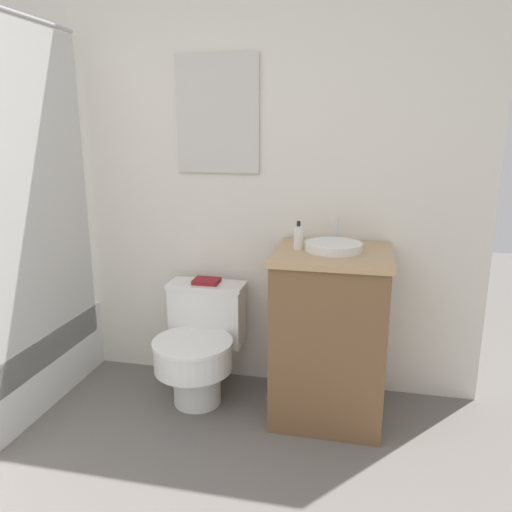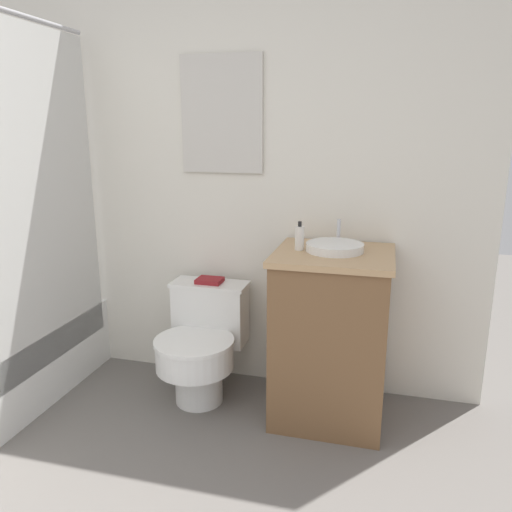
{
  "view_description": "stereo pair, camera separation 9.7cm",
  "coord_description": "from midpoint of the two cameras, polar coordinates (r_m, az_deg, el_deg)",
  "views": [
    {
      "loc": [
        1.03,
        -0.36,
        1.46
      ],
      "look_at": [
        0.54,
        1.88,
        0.87
      ],
      "focal_mm": 35.0,
      "sensor_mm": 36.0,
      "label": 1
    },
    {
      "loc": [
        1.13,
        -0.33,
        1.46
      ],
      "look_at": [
        0.54,
        1.88,
        0.87
      ],
      "focal_mm": 35.0,
      "sensor_mm": 36.0,
      "label": 2
    }
  ],
  "objects": [
    {
      "name": "wall_back",
      "position": [
        2.91,
        -9.48,
        10.14
      ],
      "size": [
        3.37,
        0.07,
        2.5
      ],
      "color": "silver",
      "rests_on": "ground_plane"
    },
    {
      "name": "toilet",
      "position": [
        2.79,
        -7.46,
        -9.93
      ],
      "size": [
        0.43,
        0.57,
        0.62
      ],
      "color": "white",
      "rests_on": "ground_plane"
    },
    {
      "name": "vanity",
      "position": [
        2.6,
        7.36,
        -8.87
      ],
      "size": [
        0.58,
        0.55,
        0.88
      ],
      "color": "brown",
      "rests_on": "ground_plane"
    },
    {
      "name": "sink",
      "position": [
        2.48,
        7.74,
        1.11
      ],
      "size": [
        0.28,
        0.32,
        0.13
      ],
      "color": "white",
      "rests_on": "vanity"
    },
    {
      "name": "soap_bottle",
      "position": [
        2.47,
        3.74,
        2.14
      ],
      "size": [
        0.05,
        0.05,
        0.14
      ],
      "color": "silver",
      "rests_on": "vanity"
    },
    {
      "name": "book_on_tank",
      "position": [
        2.81,
        -6.66,
        -2.87
      ],
      "size": [
        0.14,
        0.11,
        0.02
      ],
      "color": "maroon",
      "rests_on": "toilet"
    }
  ]
}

